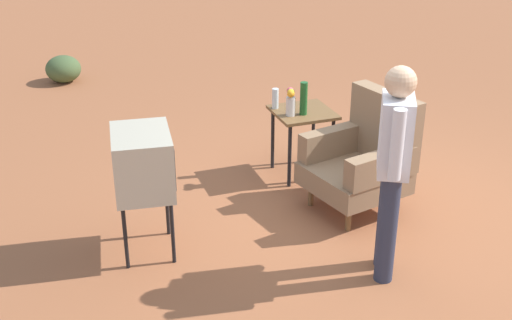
{
  "coord_description": "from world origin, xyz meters",
  "views": [
    {
      "loc": [
        4.42,
        -2.76,
        2.91
      ],
      "look_at": [
        -0.17,
        -1.11,
        0.65
      ],
      "focal_mm": 46.03,
      "sensor_mm": 36.0,
      "label": 1
    }
  ],
  "objects_px": {
    "tv_on_stand": "(143,163)",
    "flower_vase": "(291,101)",
    "armchair": "(364,157)",
    "side_table": "(303,121)",
    "bottle_short_clear": "(275,98)",
    "person_standing": "(393,161)",
    "bottle_wine_green": "(304,98)"
  },
  "relations": [
    {
      "from": "bottle_short_clear",
      "to": "bottle_wine_green",
      "type": "xyz_separation_m",
      "value": [
        0.25,
        0.19,
        0.06
      ]
    },
    {
      "from": "person_standing",
      "to": "bottle_short_clear",
      "type": "height_order",
      "value": "person_standing"
    },
    {
      "from": "armchair",
      "to": "flower_vase",
      "type": "height_order",
      "value": "armchair"
    },
    {
      "from": "side_table",
      "to": "person_standing",
      "type": "bearing_deg",
      "value": -3.02
    },
    {
      "from": "person_standing",
      "to": "bottle_short_clear",
      "type": "xyz_separation_m",
      "value": [
        -1.97,
        -0.13,
        -0.17
      ]
    },
    {
      "from": "tv_on_stand",
      "to": "flower_vase",
      "type": "relative_size",
      "value": 3.89
    },
    {
      "from": "side_table",
      "to": "tv_on_stand",
      "type": "height_order",
      "value": "tv_on_stand"
    },
    {
      "from": "bottle_short_clear",
      "to": "bottle_wine_green",
      "type": "bearing_deg",
      "value": 37.44
    },
    {
      "from": "flower_vase",
      "to": "bottle_short_clear",
      "type": "bearing_deg",
      "value": -164.66
    },
    {
      "from": "person_standing",
      "to": "flower_vase",
      "type": "xyz_separation_m",
      "value": [
        -1.74,
        -0.07,
        -0.12
      ]
    },
    {
      "from": "person_standing",
      "to": "flower_vase",
      "type": "relative_size",
      "value": 6.19
    },
    {
      "from": "bottle_wine_green",
      "to": "flower_vase",
      "type": "xyz_separation_m",
      "value": [
        -0.02,
        -0.13,
        -0.01
      ]
    },
    {
      "from": "bottle_wine_green",
      "to": "flower_vase",
      "type": "relative_size",
      "value": 1.21
    },
    {
      "from": "side_table",
      "to": "bottle_wine_green",
      "type": "bearing_deg",
      "value": -22.15
    },
    {
      "from": "person_standing",
      "to": "bottle_short_clear",
      "type": "distance_m",
      "value": 1.98
    },
    {
      "from": "tv_on_stand",
      "to": "bottle_short_clear",
      "type": "distance_m",
      "value": 1.84
    },
    {
      "from": "person_standing",
      "to": "flower_vase",
      "type": "distance_m",
      "value": 1.74
    },
    {
      "from": "side_table",
      "to": "tv_on_stand",
      "type": "relative_size",
      "value": 0.65
    },
    {
      "from": "armchair",
      "to": "bottle_short_clear",
      "type": "bearing_deg",
      "value": -155.0
    },
    {
      "from": "armchair",
      "to": "side_table",
      "type": "relative_size",
      "value": 1.58
    },
    {
      "from": "bottle_short_clear",
      "to": "tv_on_stand",
      "type": "bearing_deg",
      "value": -54.84
    },
    {
      "from": "armchair",
      "to": "bottle_short_clear",
      "type": "relative_size",
      "value": 5.3
    },
    {
      "from": "tv_on_stand",
      "to": "person_standing",
      "type": "xyz_separation_m",
      "value": [
        0.91,
        1.63,
        0.16
      ]
    },
    {
      "from": "side_table",
      "to": "bottle_short_clear",
      "type": "relative_size",
      "value": 3.36
    },
    {
      "from": "bottle_short_clear",
      "to": "flower_vase",
      "type": "bearing_deg",
      "value": 15.34
    },
    {
      "from": "tv_on_stand",
      "to": "bottle_short_clear",
      "type": "bearing_deg",
      "value": 125.16
    },
    {
      "from": "tv_on_stand",
      "to": "person_standing",
      "type": "height_order",
      "value": "person_standing"
    },
    {
      "from": "tv_on_stand",
      "to": "flower_vase",
      "type": "distance_m",
      "value": 1.77
    },
    {
      "from": "armchair",
      "to": "bottle_wine_green",
      "type": "xyz_separation_m",
      "value": [
        -0.74,
        -0.27,
        0.33
      ]
    },
    {
      "from": "tv_on_stand",
      "to": "flower_vase",
      "type": "xyz_separation_m",
      "value": [
        -0.82,
        1.56,
        0.04
      ]
    },
    {
      "from": "flower_vase",
      "to": "person_standing",
      "type": "bearing_deg",
      "value": 2.19
    },
    {
      "from": "person_standing",
      "to": "flower_vase",
      "type": "bearing_deg",
      "value": -177.81
    }
  ]
}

